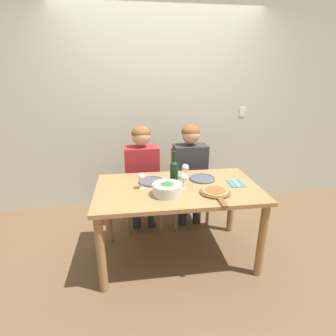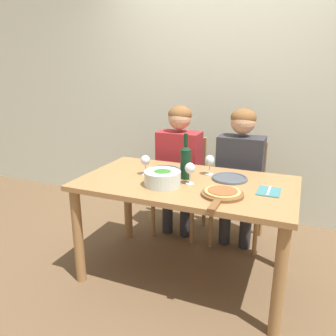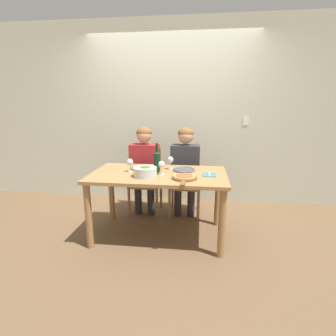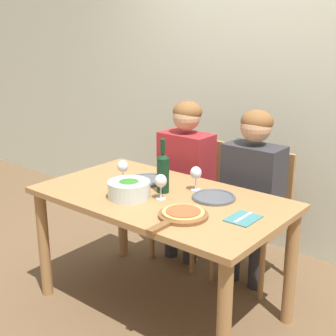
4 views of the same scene
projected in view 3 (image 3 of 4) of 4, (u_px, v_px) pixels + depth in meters
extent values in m
plane|color=brown|center=(159.00, 235.00, 3.09)|extent=(40.00, 40.00, 0.00)
cube|color=beige|center=(172.00, 114.00, 3.98)|extent=(10.00, 0.05, 2.70)
cube|color=white|center=(246.00, 121.00, 3.84)|extent=(0.08, 0.01, 0.12)
cube|color=#9E7042|center=(159.00, 175.00, 2.91)|extent=(1.49, 0.84, 0.04)
cylinder|color=#9E7042|center=(89.00, 216.00, 2.74)|extent=(0.07, 0.07, 0.72)
cylinder|color=#9E7042|center=(222.00, 224.00, 2.57)|extent=(0.07, 0.07, 0.72)
cylinder|color=#9E7042|center=(112.00, 193.00, 3.43)|extent=(0.07, 0.07, 0.72)
cylinder|color=#9E7042|center=(218.00, 198.00, 3.26)|extent=(0.07, 0.07, 0.72)
cube|color=#9E7042|center=(145.00, 184.00, 3.66)|extent=(0.42, 0.42, 0.04)
cube|color=#9E7042|center=(148.00, 163.00, 3.79)|extent=(0.38, 0.03, 0.46)
cylinder|color=#9E7042|center=(129.00, 202.00, 3.55)|extent=(0.04, 0.04, 0.40)
cylinder|color=#9E7042|center=(157.00, 204.00, 3.51)|extent=(0.04, 0.04, 0.40)
cylinder|color=#9E7042|center=(136.00, 193.00, 3.92)|extent=(0.04, 0.04, 0.40)
cylinder|color=#9E7042|center=(161.00, 194.00, 3.87)|extent=(0.04, 0.04, 0.40)
cube|color=#9E7042|center=(185.00, 185.00, 3.59)|extent=(0.42, 0.42, 0.04)
cube|color=#9E7042|center=(186.00, 164.00, 3.72)|extent=(0.38, 0.03, 0.46)
cylinder|color=#9E7042|center=(170.00, 204.00, 3.48)|extent=(0.04, 0.04, 0.40)
cylinder|color=#9E7042|center=(198.00, 206.00, 3.44)|extent=(0.04, 0.04, 0.40)
cylinder|color=#9E7042|center=(173.00, 195.00, 3.85)|extent=(0.04, 0.04, 0.40)
cylinder|color=#9E7042|center=(199.00, 196.00, 3.80)|extent=(0.04, 0.04, 0.40)
cylinder|color=#28282D|center=(138.00, 199.00, 3.64)|extent=(0.10, 0.10, 0.43)
cylinder|color=#28282D|center=(151.00, 199.00, 3.62)|extent=(0.10, 0.10, 0.43)
cube|color=maroon|center=(145.00, 164.00, 3.57)|extent=(0.38, 0.22, 0.54)
cylinder|color=maroon|center=(126.00, 179.00, 3.39)|extent=(0.07, 0.31, 0.14)
cylinder|color=maroon|center=(156.00, 180.00, 3.35)|extent=(0.07, 0.31, 0.14)
sphere|color=tan|center=(144.00, 135.00, 3.48)|extent=(0.20, 0.20, 0.20)
ellipsoid|color=brown|center=(144.00, 133.00, 3.48)|extent=(0.21, 0.21, 0.15)
cylinder|color=#28282D|center=(178.00, 200.00, 3.57)|extent=(0.10, 0.10, 0.43)
cylinder|color=#28282D|center=(191.00, 201.00, 3.55)|extent=(0.10, 0.10, 0.43)
cube|color=#2D2D33|center=(185.00, 165.00, 3.50)|extent=(0.38, 0.22, 0.54)
cylinder|color=#2D2D33|center=(168.00, 180.00, 3.33)|extent=(0.07, 0.31, 0.14)
cylinder|color=#2D2D33|center=(200.00, 181.00, 3.28)|extent=(0.07, 0.31, 0.14)
sphere|color=tan|center=(186.00, 136.00, 3.41)|extent=(0.20, 0.20, 0.20)
ellipsoid|color=brown|center=(186.00, 133.00, 3.41)|extent=(0.21, 0.21, 0.15)
cylinder|color=black|center=(157.00, 163.00, 2.93)|extent=(0.08, 0.08, 0.21)
cone|color=black|center=(157.00, 152.00, 2.90)|extent=(0.08, 0.08, 0.03)
cylinder|color=black|center=(157.00, 147.00, 2.89)|extent=(0.03, 0.03, 0.09)
cylinder|color=silver|center=(145.00, 172.00, 2.77)|extent=(0.25, 0.25, 0.10)
ellipsoid|color=#2D6B23|center=(145.00, 171.00, 2.77)|extent=(0.20, 0.20, 0.11)
cylinder|color=#4C5156|center=(141.00, 169.00, 3.07)|extent=(0.25, 0.25, 0.01)
torus|color=#4C5156|center=(141.00, 168.00, 3.07)|extent=(0.25, 0.25, 0.02)
cylinder|color=#4C5156|center=(184.00, 170.00, 3.02)|extent=(0.25, 0.25, 0.01)
torus|color=#4C5156|center=(184.00, 170.00, 3.01)|extent=(0.25, 0.25, 0.02)
cylinder|color=brown|center=(184.00, 178.00, 2.70)|extent=(0.26, 0.26, 0.02)
cube|color=brown|center=(183.00, 183.00, 2.50)|extent=(0.04, 0.14, 0.02)
cylinder|color=tan|center=(184.00, 176.00, 2.69)|extent=(0.22, 0.22, 0.01)
cylinder|color=#AD4C28|center=(184.00, 175.00, 2.69)|extent=(0.18, 0.18, 0.01)
cylinder|color=silver|center=(130.00, 172.00, 2.96)|extent=(0.06, 0.06, 0.01)
cylinder|color=silver|center=(130.00, 168.00, 2.95)|extent=(0.01, 0.01, 0.07)
ellipsoid|color=silver|center=(130.00, 162.00, 2.93)|extent=(0.07, 0.07, 0.08)
ellipsoid|color=maroon|center=(130.00, 163.00, 2.94)|extent=(0.06, 0.06, 0.03)
cylinder|color=silver|center=(170.00, 169.00, 3.08)|extent=(0.06, 0.06, 0.01)
cylinder|color=silver|center=(170.00, 166.00, 3.07)|extent=(0.01, 0.01, 0.07)
ellipsoid|color=silver|center=(170.00, 160.00, 3.06)|extent=(0.07, 0.07, 0.08)
ellipsoid|color=maroon|center=(170.00, 161.00, 3.06)|extent=(0.06, 0.06, 0.03)
cylinder|color=silver|center=(162.00, 174.00, 2.85)|extent=(0.06, 0.06, 0.01)
cylinder|color=silver|center=(162.00, 171.00, 2.84)|extent=(0.01, 0.01, 0.07)
ellipsoid|color=silver|center=(162.00, 164.00, 2.82)|extent=(0.07, 0.07, 0.08)
ellipsoid|color=maroon|center=(162.00, 166.00, 2.83)|extent=(0.06, 0.06, 0.03)
cube|color=#387075|center=(209.00, 175.00, 2.84)|extent=(0.14, 0.18, 0.01)
cube|color=silver|center=(209.00, 174.00, 2.83)|extent=(0.01, 0.17, 0.01)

